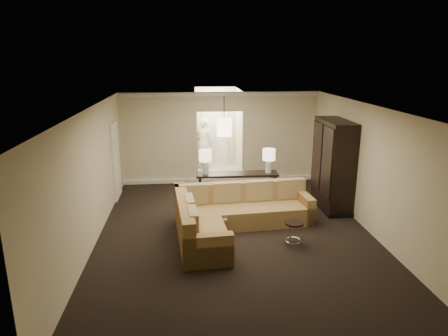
{
  "coord_description": "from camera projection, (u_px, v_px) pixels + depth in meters",
  "views": [
    {
      "loc": [
        -1.04,
        -8.04,
        3.79
      ],
      "look_at": [
        -0.15,
        1.2,
        1.21
      ],
      "focal_mm": 32.0,
      "sensor_mm": 36.0,
      "label": 1
    }
  ],
  "objects": [
    {
      "name": "person",
      "position": [
        203.0,
        141.0,
        13.88
      ],
      "size": [
        0.76,
        0.55,
        1.99
      ],
      "primitive_type": "imported",
      "rotation": [
        0.0,
        0.0,
        3.04
      ],
      "color": "beige",
      "rests_on": "ground"
    },
    {
      "name": "foyer",
      "position": [
        217.0,
        133.0,
        13.59
      ],
      "size": [
        1.44,
        2.02,
        2.8
      ],
      "color": "beige",
      "rests_on": "ground"
    },
    {
      "name": "wall_front",
      "position": [
        280.0,
        272.0,
        4.61
      ],
      "size": [
        6.0,
        0.04,
        2.8
      ],
      "primitive_type": "cube",
      "color": "beige",
      "rests_on": "ground"
    },
    {
      "name": "sectional_sofa",
      "position": [
        231.0,
        215.0,
        8.93
      ],
      "size": [
        3.24,
        2.67,
        0.95
      ],
      "rotation": [
        0.0,
        0.0,
        0.08
      ],
      "color": "brown",
      "rests_on": "ground"
    },
    {
      "name": "crown_molding",
      "position": [
        220.0,
        94.0,
        11.88
      ],
      "size": [
        6.0,
        0.1,
        0.12
      ],
      "primitive_type": "cube",
      "color": "white",
      "rests_on": "wall_back"
    },
    {
      "name": "table_lamp_right",
      "position": [
        269.0,
        157.0,
        10.48
      ],
      "size": [
        0.33,
        0.33,
        0.64
      ],
      "color": "silver",
      "rests_on": "console_table"
    },
    {
      "name": "coffee_table",
      "position": [
        210.0,
        218.0,
        9.26
      ],
      "size": [
        1.09,
        1.09,
        0.38
      ],
      "rotation": [
        0.0,
        0.0,
        -0.23
      ],
      "color": "beige",
      "rests_on": "ground"
    },
    {
      "name": "console_table",
      "position": [
        237.0,
        185.0,
        10.63
      ],
      "size": [
        2.18,
        0.55,
        0.84
      ],
      "rotation": [
        0.0,
        0.0,
        -0.03
      ],
      "color": "black",
      "rests_on": "ground"
    },
    {
      "name": "table_lamp_left",
      "position": [
        205.0,
        158.0,
        10.37
      ],
      "size": [
        0.33,
        0.33,
        0.64
      ],
      "color": "silver",
      "rests_on": "console_table"
    },
    {
      "name": "armoire",
      "position": [
        333.0,
        166.0,
        10.2
      ],
      "size": [
        0.68,
        1.59,
        2.29
      ],
      "color": "black",
      "rests_on": "ground"
    },
    {
      "name": "wall_back",
      "position": [
        220.0,
        138.0,
        12.28
      ],
      "size": [
        6.0,
        0.04,
        2.8
      ],
      "primitive_type": "cube",
      "color": "beige",
      "rests_on": "ground"
    },
    {
      "name": "pendant_light",
      "position": [
        224.0,
        127.0,
        10.89
      ],
      "size": [
        0.38,
        0.38,
        1.09
      ],
      "color": "black",
      "rests_on": "ceiling"
    },
    {
      "name": "side_door",
      "position": [
        116.0,
        161.0,
        10.95
      ],
      "size": [
        0.05,
        0.9,
        2.1
      ],
      "primitive_type": "cube",
      "color": "white",
      "rests_on": "ground"
    },
    {
      "name": "ceiling",
      "position": [
        237.0,
        108.0,
        8.07
      ],
      "size": [
        6.0,
        8.0,
        0.02
      ],
      "primitive_type": "cube",
      "color": "silver",
      "rests_on": "wall_back"
    },
    {
      "name": "drink_table",
      "position": [
        294.0,
        228.0,
        8.28
      ],
      "size": [
        0.41,
        0.41,
        0.51
      ],
      "rotation": [
        0.0,
        0.0,
        -0.23
      ],
      "color": "black",
      "rests_on": "ground"
    },
    {
      "name": "baseboard",
      "position": [
        220.0,
        180.0,
        12.59
      ],
      "size": [
        6.0,
        0.1,
        0.12
      ],
      "primitive_type": "cube",
      "color": "white",
      "rests_on": "ground"
    },
    {
      "name": "wall_left",
      "position": [
        91.0,
        178.0,
        8.17
      ],
      "size": [
        0.04,
        8.0,
        2.8
      ],
      "primitive_type": "cube",
      "color": "beige",
      "rests_on": "ground"
    },
    {
      "name": "ground",
      "position": [
        236.0,
        235.0,
        8.82
      ],
      "size": [
        8.0,
        8.0,
        0.0
      ],
      "primitive_type": "plane",
      "color": "black",
      "rests_on": "ground"
    },
    {
      "name": "wall_right",
      "position": [
        372.0,
        171.0,
        8.72
      ],
      "size": [
        0.04,
        8.0,
        2.8
      ],
      "primitive_type": "cube",
      "color": "beige",
      "rests_on": "ground"
    }
  ]
}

